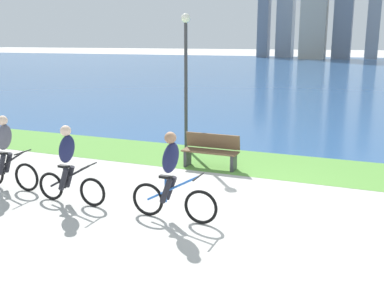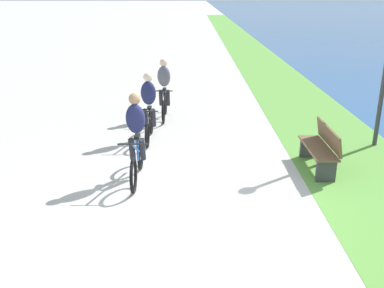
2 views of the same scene
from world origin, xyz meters
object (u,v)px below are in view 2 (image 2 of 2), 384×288
(cyclist_distant_rear, at_px, (164,89))
(bench_near_path, at_px, (321,148))
(cyclist_trailing, at_px, (149,107))
(cyclist_lead, at_px, (136,138))

(cyclist_distant_rear, xyz_separation_m, bench_near_path, (3.71, 3.38, -0.39))
(cyclist_trailing, bearing_deg, cyclist_distant_rear, 172.44)
(cyclist_lead, distance_m, bench_near_path, 3.70)
(cyclist_lead, bearing_deg, cyclist_distant_rear, 176.41)
(cyclist_trailing, bearing_deg, bench_near_path, 63.40)
(cyclist_trailing, xyz_separation_m, cyclist_distant_rear, (-1.89, 0.25, 0.01))
(cyclist_lead, distance_m, cyclist_distant_rear, 4.24)
(cyclist_lead, height_order, cyclist_distant_rear, cyclist_lead)
(cyclist_lead, bearing_deg, bench_near_path, 98.18)
(cyclist_lead, height_order, cyclist_trailing, cyclist_lead)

